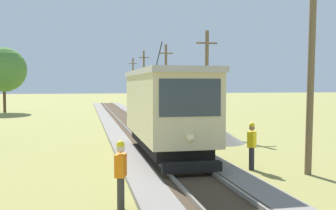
% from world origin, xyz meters
% --- Properties ---
extents(red_tram, '(2.60, 8.54, 4.79)m').
position_xyz_m(red_tram, '(0.00, 13.81, 2.19)').
color(red_tram, beige).
rests_on(red_tram, rail_right).
extents(utility_pole_near_tram, '(1.40, 0.39, 7.33)m').
position_xyz_m(utility_pole_near_tram, '(4.35, 9.75, 3.76)').
color(utility_pole_near_tram, brown).
rests_on(utility_pole_near_tram, ground).
extents(utility_pole_mid, '(1.40, 0.42, 6.66)m').
position_xyz_m(utility_pole_mid, '(4.35, 21.69, 3.42)').
color(utility_pole_mid, brown).
rests_on(utility_pole_mid, ground).
extents(utility_pole_far, '(1.40, 0.38, 7.05)m').
position_xyz_m(utility_pole_far, '(4.35, 34.67, 3.62)').
color(utility_pole_far, brown).
rests_on(utility_pole_far, ground).
extents(utility_pole_distant, '(1.40, 0.61, 7.64)m').
position_xyz_m(utility_pole_distant, '(4.35, 48.92, 3.92)').
color(utility_pole_distant, brown).
rests_on(utility_pole_distant, ground).
extents(utility_pole_horizon, '(1.40, 0.57, 7.44)m').
position_xyz_m(utility_pole_horizon, '(4.35, 61.12, 3.82)').
color(utility_pole_horizon, brown).
rests_on(utility_pole_horizon, ground).
extents(gravel_pile, '(2.76, 2.76, 0.85)m').
position_xyz_m(gravel_pile, '(3.78, 17.55, 0.43)').
color(gravel_pile, gray).
rests_on(gravel_pile, ground).
extents(track_worker, '(0.35, 0.44, 1.78)m').
position_xyz_m(track_worker, '(-2.53, 7.28, 0.98)').
color(track_worker, '#38332D').
rests_on(track_worker, ground).
extents(second_worker, '(0.43, 0.44, 1.78)m').
position_xyz_m(second_worker, '(2.69, 10.93, 0.98)').
color(second_worker, black).
rests_on(second_worker, ground).
extents(tree_right_near, '(5.06, 5.06, 7.38)m').
position_xyz_m(tree_right_near, '(-12.34, 44.62, 4.84)').
color(tree_right_near, '#4C3823').
rests_on(tree_right_near, ground).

